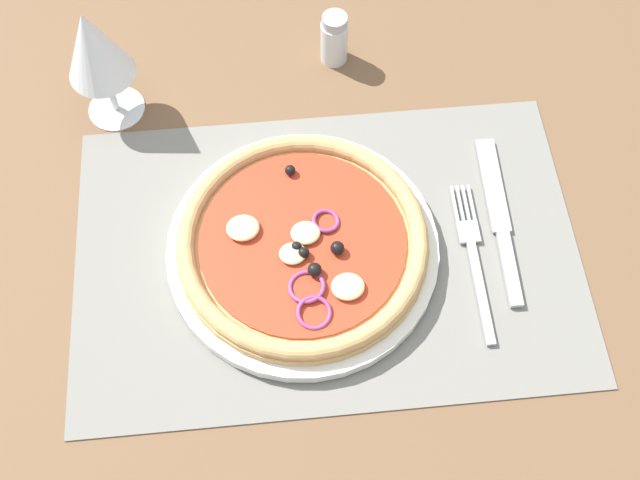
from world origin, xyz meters
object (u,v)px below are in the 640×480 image
at_px(wine_glass, 93,47).
at_px(pepper_shaker, 334,39).
at_px(plate, 303,250).
at_px(knife, 499,217).
at_px(pizza, 303,242).
at_px(fork, 473,252).

bearing_deg(wine_glass, pepper_shaker, 11.50).
xyz_separation_m(plate, knife, (0.21, 0.02, -0.00)).
height_order(knife, pepper_shaker, pepper_shaker).
bearing_deg(knife, pepper_shaker, 34.35).
height_order(plate, knife, plate).
distance_m(knife, wine_glass, 0.46).
distance_m(plate, pizza, 0.02).
bearing_deg(plate, pizza, -93.13).
xyz_separation_m(plate, pizza, (-0.00, -0.00, 0.02)).
xyz_separation_m(pizza, pepper_shaker, (0.06, 0.26, 0.00)).
relative_size(plate, pizza, 1.09).
bearing_deg(plate, fork, -5.43).
bearing_deg(knife, wine_glass, 67.45).
xyz_separation_m(wine_glass, pepper_shaker, (0.26, 0.05, -0.07)).
bearing_deg(wine_glass, plate, -46.39).
distance_m(plate, wine_glass, 0.30).
distance_m(pizza, fork, 0.18).
bearing_deg(pepper_shaker, knife, -57.58).
bearing_deg(knife, pizza, 98.07).
xyz_separation_m(knife, wine_glass, (-0.41, 0.18, 0.10)).
bearing_deg(pepper_shaker, pizza, -102.75).
relative_size(plate, pepper_shaker, 4.13).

